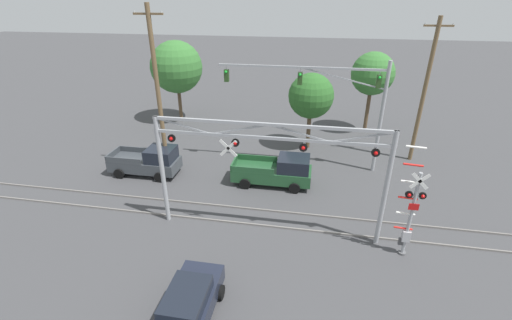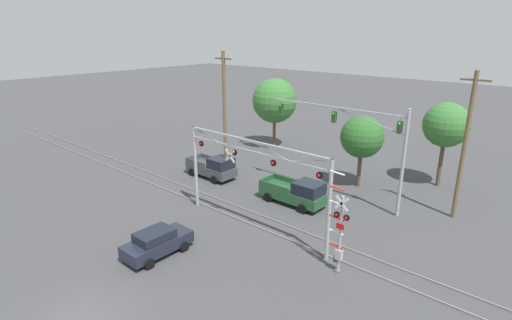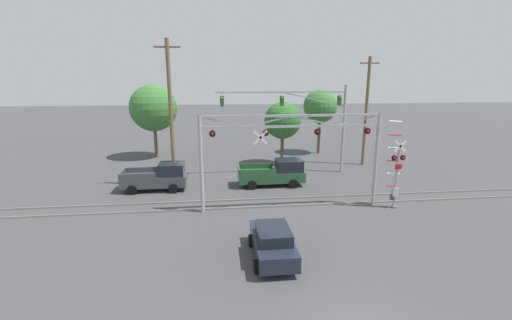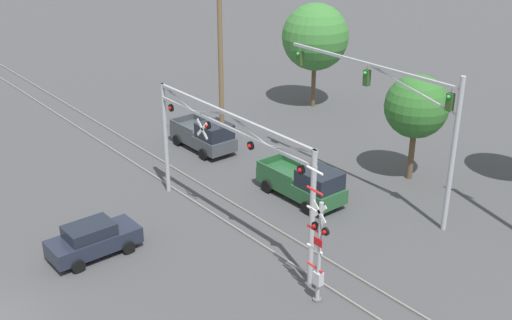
{
  "view_description": "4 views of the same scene",
  "coord_description": "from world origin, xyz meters",
  "px_view_note": "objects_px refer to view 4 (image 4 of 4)",
  "views": [
    {
      "loc": [
        1.96,
        -2.69,
        11.15
      ],
      "look_at": [
        -0.63,
        11.84,
        3.95
      ],
      "focal_mm": 24.0,
      "sensor_mm": 36.0,
      "label": 1
    },
    {
      "loc": [
        15.36,
        -5.71,
        12.31
      ],
      "look_at": [
        -1.15,
        13.25,
        4.06
      ],
      "focal_mm": 28.0,
      "sensor_mm": 36.0,
      "label": 2
    },
    {
      "loc": [
        -4.47,
        -8.32,
        8.03
      ],
      "look_at": [
        -2.15,
        11.87,
        3.15
      ],
      "focal_mm": 24.0,
      "sensor_mm": 36.0,
      "label": 3
    },
    {
      "loc": [
        21.33,
        -4.02,
        15.23
      ],
      "look_at": [
        0.89,
        12.53,
        3.71
      ],
      "focal_mm": 45.0,
      "sensor_mm": 36.0,
      "label": 4
    }
  ],
  "objects_px": {
    "pickup_truck_lead": "(305,183)",
    "background_tree_far_right_verge": "(315,37)",
    "utility_pole_left": "(221,65)",
    "pickup_truck_following": "(206,136)",
    "sedan_waiting": "(93,239)",
    "traffic_signal_span": "(409,111)",
    "background_tree_beyond_span": "(416,107)",
    "crossing_signal_mast": "(318,253)",
    "crossing_gantry": "(228,149)"
  },
  "relations": [
    {
      "from": "crossing_signal_mast",
      "to": "traffic_signal_span",
      "type": "distance_m",
      "value": 9.58
    },
    {
      "from": "crossing_gantry",
      "to": "crossing_signal_mast",
      "type": "xyz_separation_m",
      "value": [
        6.54,
        -0.65,
        -2.02
      ]
    },
    {
      "from": "pickup_truck_following",
      "to": "sedan_waiting",
      "type": "relative_size",
      "value": 1.16
    },
    {
      "from": "utility_pole_left",
      "to": "background_tree_far_right_verge",
      "type": "distance_m",
      "value": 10.86
    },
    {
      "from": "crossing_gantry",
      "to": "traffic_signal_span",
      "type": "distance_m",
      "value": 8.8
    },
    {
      "from": "crossing_gantry",
      "to": "sedan_waiting",
      "type": "bearing_deg",
      "value": -109.26
    },
    {
      "from": "crossing_gantry",
      "to": "traffic_signal_span",
      "type": "height_order",
      "value": "traffic_signal_span"
    },
    {
      "from": "crossing_signal_mast",
      "to": "sedan_waiting",
      "type": "distance_m",
      "value": 10.2
    },
    {
      "from": "pickup_truck_following",
      "to": "crossing_signal_mast",
      "type": "bearing_deg",
      "value": -19.45
    },
    {
      "from": "sedan_waiting",
      "to": "utility_pole_left",
      "type": "xyz_separation_m",
      "value": [
        -5.66,
        11.18,
        4.73
      ]
    },
    {
      "from": "pickup_truck_lead",
      "to": "utility_pole_left",
      "type": "distance_m",
      "value": 8.9
    },
    {
      "from": "crossing_gantry",
      "to": "background_tree_far_right_verge",
      "type": "distance_m",
      "value": 19.04
    },
    {
      "from": "pickup_truck_lead",
      "to": "crossing_gantry",
      "type": "bearing_deg",
      "value": -88.82
    },
    {
      "from": "traffic_signal_span",
      "to": "utility_pole_left",
      "type": "bearing_deg",
      "value": -166.6
    },
    {
      "from": "traffic_signal_span",
      "to": "crossing_signal_mast",
      "type": "bearing_deg",
      "value": -71.27
    },
    {
      "from": "pickup_truck_following",
      "to": "background_tree_far_right_verge",
      "type": "bearing_deg",
      "value": 100.24
    },
    {
      "from": "pickup_truck_following",
      "to": "utility_pole_left",
      "type": "distance_m",
      "value": 4.72
    },
    {
      "from": "pickup_truck_lead",
      "to": "background_tree_far_right_verge",
      "type": "height_order",
      "value": "background_tree_far_right_verge"
    },
    {
      "from": "utility_pole_left",
      "to": "background_tree_beyond_span",
      "type": "distance_m",
      "value": 11.19
    },
    {
      "from": "sedan_waiting",
      "to": "background_tree_far_right_verge",
      "type": "relative_size",
      "value": 0.53
    },
    {
      "from": "utility_pole_left",
      "to": "background_tree_beyond_span",
      "type": "bearing_deg",
      "value": 32.6
    },
    {
      "from": "background_tree_beyond_span",
      "to": "crossing_signal_mast",
      "type": "bearing_deg",
      "value": -67.52
    },
    {
      "from": "pickup_truck_following",
      "to": "background_tree_beyond_span",
      "type": "xyz_separation_m",
      "value": [
        10.43,
        6.47,
        3.25
      ]
    },
    {
      "from": "traffic_signal_span",
      "to": "pickup_truck_lead",
      "type": "xyz_separation_m",
      "value": [
        -3.73,
        -3.04,
        -4.25
      ]
    },
    {
      "from": "sedan_waiting",
      "to": "crossing_gantry",
      "type": "bearing_deg",
      "value": 70.74
    },
    {
      "from": "pickup_truck_following",
      "to": "traffic_signal_span",
      "type": "bearing_deg",
      "value": 14.38
    },
    {
      "from": "crossing_signal_mast",
      "to": "background_tree_far_right_verge",
      "type": "relative_size",
      "value": 0.75
    },
    {
      "from": "background_tree_beyond_span",
      "to": "pickup_truck_following",
      "type": "bearing_deg",
      "value": -148.2
    },
    {
      "from": "pickup_truck_lead",
      "to": "sedan_waiting",
      "type": "relative_size",
      "value": 1.26
    },
    {
      "from": "utility_pole_left",
      "to": "pickup_truck_lead",
      "type": "bearing_deg",
      "value": -2.55
    },
    {
      "from": "crossing_gantry",
      "to": "pickup_truck_lead",
      "type": "height_order",
      "value": "crossing_gantry"
    },
    {
      "from": "crossing_gantry",
      "to": "crossing_signal_mast",
      "type": "bearing_deg",
      "value": -5.67
    },
    {
      "from": "pickup_truck_lead",
      "to": "pickup_truck_following",
      "type": "bearing_deg",
      "value": -179.06
    },
    {
      "from": "traffic_signal_span",
      "to": "background_tree_far_right_verge",
      "type": "distance_m",
      "value": 16.34
    },
    {
      "from": "sedan_waiting",
      "to": "background_tree_beyond_span",
      "type": "height_order",
      "value": "background_tree_beyond_span"
    },
    {
      "from": "crossing_signal_mast",
      "to": "background_tree_beyond_span",
      "type": "height_order",
      "value": "background_tree_beyond_span"
    },
    {
      "from": "traffic_signal_span",
      "to": "pickup_truck_following",
      "type": "bearing_deg",
      "value": -165.62
    },
    {
      "from": "crossing_gantry",
      "to": "traffic_signal_span",
      "type": "relative_size",
      "value": 1.02
    },
    {
      "from": "pickup_truck_lead",
      "to": "background_tree_far_right_verge",
      "type": "xyz_separation_m",
      "value": [
        -10.67,
        10.76,
        4.15
      ]
    },
    {
      "from": "sedan_waiting",
      "to": "background_tree_far_right_verge",
      "type": "height_order",
      "value": "background_tree_far_right_verge"
    },
    {
      "from": "crossing_signal_mast",
      "to": "pickup_truck_lead",
      "type": "distance_m",
      "value": 8.75
    },
    {
      "from": "background_tree_beyond_span",
      "to": "background_tree_far_right_verge",
      "type": "distance_m",
      "value": 13.2
    },
    {
      "from": "crossing_gantry",
      "to": "background_tree_far_right_verge",
      "type": "bearing_deg",
      "value": 124.5
    },
    {
      "from": "traffic_signal_span",
      "to": "utility_pole_left",
      "type": "xyz_separation_m",
      "value": [
        -11.36,
        -2.71,
        0.32
      ]
    },
    {
      "from": "traffic_signal_span",
      "to": "pickup_truck_lead",
      "type": "height_order",
      "value": "traffic_signal_span"
    },
    {
      "from": "crossing_gantry",
      "to": "utility_pole_left",
      "type": "xyz_separation_m",
      "value": [
        -7.73,
        5.25,
        1.33
      ]
    },
    {
      "from": "crossing_gantry",
      "to": "background_tree_far_right_verge",
      "type": "xyz_separation_m",
      "value": [
        -10.77,
        15.67,
        0.92
      ]
    },
    {
      "from": "crossing_gantry",
      "to": "background_tree_far_right_verge",
      "type": "height_order",
      "value": "background_tree_far_right_verge"
    },
    {
      "from": "background_tree_beyond_span",
      "to": "utility_pole_left",
      "type": "bearing_deg",
      "value": -147.4
    },
    {
      "from": "traffic_signal_span",
      "to": "background_tree_far_right_verge",
      "type": "height_order",
      "value": "traffic_signal_span"
    }
  ]
}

